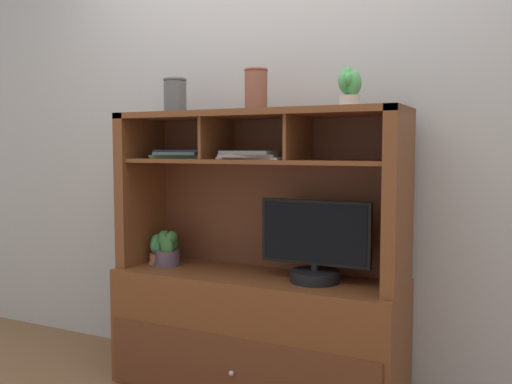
% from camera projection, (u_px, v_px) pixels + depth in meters
% --- Properties ---
extents(back_wall, '(6.00, 0.02, 2.80)m').
position_uv_depth(back_wall, '(279.00, 114.00, 2.92)').
color(back_wall, '#B4B2B2').
rests_on(back_wall, ground).
extents(media_console, '(1.45, 0.51, 1.40)m').
position_uv_depth(media_console, '(256.00, 305.00, 2.76)').
color(media_console, brown).
rests_on(media_console, ground).
extents(tv_monitor, '(0.53, 0.23, 0.39)m').
position_uv_depth(tv_monitor, '(315.00, 248.00, 2.57)').
color(tv_monitor, black).
rests_on(tv_monitor, media_console).
extents(potted_orchid, '(0.15, 0.15, 0.19)m').
position_uv_depth(potted_orchid, '(167.00, 249.00, 2.95)').
color(potted_orchid, '#564453').
rests_on(potted_orchid, media_console).
extents(potted_fern, '(0.12, 0.12, 0.17)m').
position_uv_depth(potted_fern, '(160.00, 249.00, 3.00)').
color(potted_fern, '#BC7355').
rests_on(potted_fern, media_console).
extents(magazine_stack_left, '(0.31, 0.25, 0.04)m').
position_uv_depth(magazine_stack_left, '(183.00, 154.00, 2.90)').
color(magazine_stack_left, '#53805C').
rests_on(magazine_stack_left, media_console).
extents(magazine_stack_centre, '(0.34, 0.29, 0.04)m').
position_uv_depth(magazine_stack_centre, '(254.00, 155.00, 2.66)').
color(magazine_stack_centre, beige).
rests_on(magazine_stack_centre, media_console).
extents(potted_succulent, '(0.11, 0.12, 0.18)m').
position_uv_depth(potted_succulent, '(350.00, 86.00, 2.46)').
color(potted_succulent, beige).
rests_on(potted_succulent, media_console).
extents(ceramic_vase, '(0.12, 0.12, 0.20)m').
position_uv_depth(ceramic_vase, '(256.00, 89.00, 2.66)').
color(ceramic_vase, brown).
rests_on(ceramic_vase, media_console).
extents(accent_vase, '(0.12, 0.12, 0.18)m').
position_uv_depth(accent_vase, '(175.00, 96.00, 2.88)').
color(accent_vase, '#535455').
rests_on(accent_vase, media_console).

